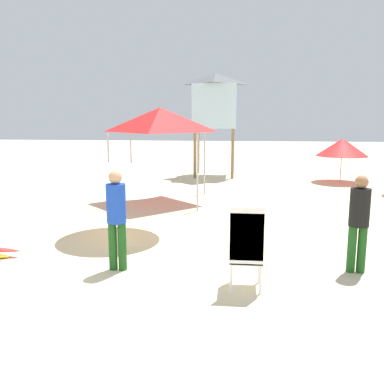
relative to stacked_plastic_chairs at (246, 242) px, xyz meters
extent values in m
plane|color=beige|center=(-2.12, -1.79, -0.74)|extent=(80.00, 80.00, 0.00)
cube|color=silver|center=(0.00, 0.10, -0.30)|extent=(0.48, 0.48, 0.04)
cube|color=silver|center=(0.00, -0.12, -0.10)|extent=(0.48, 0.04, 0.40)
cube|color=silver|center=(0.00, 0.10, -0.21)|extent=(0.48, 0.48, 0.04)
cube|color=silver|center=(0.00, -0.12, -0.01)|extent=(0.48, 0.04, 0.40)
cube|color=silver|center=(0.00, 0.10, -0.12)|extent=(0.48, 0.48, 0.04)
cube|color=silver|center=(0.00, -0.12, 0.08)|extent=(0.48, 0.04, 0.40)
cube|color=silver|center=(0.00, 0.10, -0.03)|extent=(0.48, 0.48, 0.04)
cube|color=silver|center=(0.00, -0.12, 0.17)|extent=(0.48, 0.04, 0.40)
cube|color=silver|center=(0.00, 0.10, 0.06)|extent=(0.48, 0.48, 0.04)
cube|color=silver|center=(0.00, -0.12, 0.26)|extent=(0.48, 0.04, 0.40)
cube|color=silver|center=(0.00, 0.10, 0.15)|extent=(0.48, 0.48, 0.04)
cube|color=silver|center=(0.00, -0.12, 0.35)|extent=(0.48, 0.04, 0.40)
cylinder|color=silver|center=(0.21, 0.31, -0.53)|extent=(0.04, 0.04, 0.42)
cylinder|color=silver|center=(-0.21, 0.31, -0.53)|extent=(0.04, 0.04, 0.42)
cylinder|color=silver|center=(0.21, -0.11, -0.53)|extent=(0.04, 0.04, 0.42)
cylinder|color=silver|center=(-0.21, -0.11, -0.53)|extent=(0.04, 0.04, 0.42)
cylinder|color=#194C19|center=(-2.19, 0.63, -0.34)|extent=(0.14, 0.14, 0.81)
cylinder|color=#194C19|center=(-2.03, 0.63, -0.34)|extent=(0.14, 0.14, 0.81)
cylinder|color=#193FB2|center=(-2.11, 0.63, 0.39)|extent=(0.32, 0.32, 0.64)
sphere|color=tan|center=(-2.11, 0.63, 0.82)|extent=(0.22, 0.22, 0.22)
cylinder|color=#194C19|center=(1.74, 0.94, -0.35)|extent=(0.14, 0.14, 0.78)
cylinder|color=#194C19|center=(1.90, 0.94, -0.35)|extent=(0.14, 0.14, 0.78)
cylinder|color=black|center=(1.82, 0.94, 0.35)|extent=(0.32, 0.32, 0.62)
sphere|color=#9E6B47|center=(1.82, 0.94, 0.76)|extent=(0.21, 0.21, 0.21)
cylinder|color=#B2B2B7|center=(-3.65, 5.20, 0.30)|extent=(0.05, 0.05, 2.09)
cylinder|color=#B2B2B7|center=(-1.20, 5.20, 0.30)|extent=(0.05, 0.05, 2.09)
cylinder|color=#B2B2B7|center=(-3.65, 7.65, 0.30)|extent=(0.05, 0.05, 2.09)
cylinder|color=#B2B2B7|center=(-1.20, 7.65, 0.30)|extent=(0.05, 0.05, 2.09)
pyramid|color=red|center=(-2.42, 6.42, 1.70)|extent=(2.45, 2.45, 0.71)
cylinder|color=olive|center=(-1.88, 11.31, 0.28)|extent=(0.12, 0.12, 2.05)
cylinder|color=olive|center=(-0.32, 11.31, 0.28)|extent=(0.12, 0.12, 2.05)
cylinder|color=olive|center=(-1.88, 12.87, 0.28)|extent=(0.12, 0.12, 2.05)
cylinder|color=olive|center=(-0.32, 12.87, 0.28)|extent=(0.12, 0.12, 2.05)
cube|color=silver|center=(-1.10, 12.09, 2.21)|extent=(1.80, 1.80, 1.80)
pyramid|color=#4C5156|center=(-1.10, 12.09, 3.33)|extent=(1.98, 1.98, 0.45)
cylinder|color=beige|center=(-2.59, 2.54, 0.13)|extent=(0.04, 0.04, 1.74)
cone|color=white|center=(-2.59, 2.54, 0.63)|extent=(2.13, 2.13, 0.74)
cylinder|color=beige|center=(3.91, 10.83, 0.11)|extent=(0.04, 0.04, 1.71)
cone|color=red|center=(3.91, 10.83, 0.62)|extent=(1.97, 1.97, 0.69)
camera|label=1|loc=(-0.17, -5.84, 1.78)|focal=38.89mm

